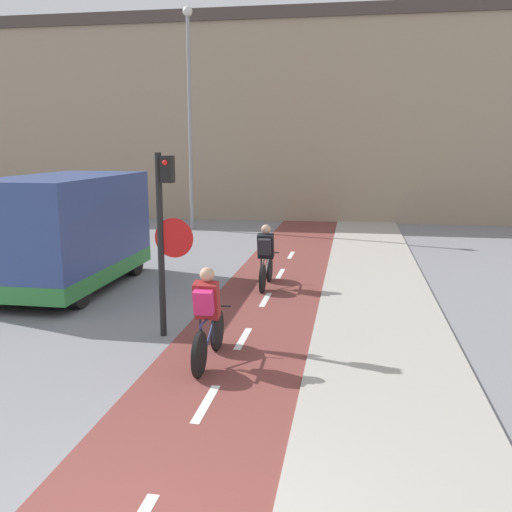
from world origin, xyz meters
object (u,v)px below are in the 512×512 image
cyclist_near (207,319)px  van (68,234)px  cyclist_far (266,258)px  traffic_light_pole (165,225)px  street_lamp_far (189,100)px

cyclist_near → van: bearing=137.2°
cyclist_near → cyclist_far: cyclist_near is taller
cyclist_near → van: 5.86m
cyclist_near → van: size_ratio=0.38×
traffic_light_pole → cyclist_far: bearing=72.2°
van → traffic_light_pole: bearing=-40.9°
traffic_light_pole → cyclist_near: 1.95m
traffic_light_pole → cyclist_near: (1.00, -1.13, -1.23)m
cyclist_far → van: bearing=-170.0°
cyclist_far → van: size_ratio=0.37×
traffic_light_pole → cyclist_far: traffic_light_pole is taller
street_lamp_far → cyclist_near: street_lamp_far is taller
cyclist_far → cyclist_near: bearing=-91.9°
traffic_light_pole → van: 4.38m
street_lamp_far → van: size_ratio=1.76×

